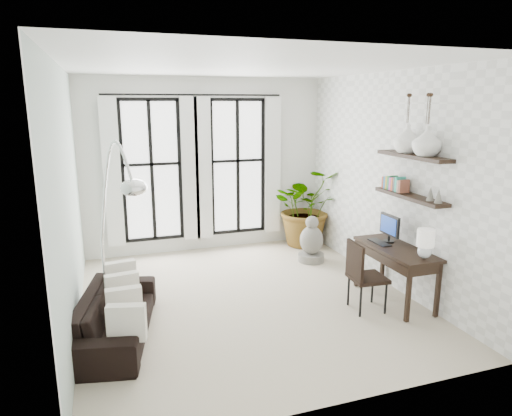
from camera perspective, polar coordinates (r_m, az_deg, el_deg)
name	(u,v)px	position (r m, az deg, el deg)	size (l,w,h in m)	color
floor	(247,299)	(6.66, -1.15, -11.32)	(5.00, 5.00, 0.00)	beige
ceiling	(246,66)	(6.08, -1.29, 17.33)	(5.00, 5.00, 0.00)	white
wall_left	(68,200)	(5.91, -22.49, 0.87)	(5.00, 5.00, 0.00)	#A8BCB0
wall_right	(389,181)	(7.16, 16.26, 3.32)	(5.00, 5.00, 0.00)	white
wall_back	(206,166)	(8.56, -6.26, 5.28)	(4.50, 4.50, 0.00)	white
windows	(196,169)	(8.46, -7.47, 4.87)	(3.26, 0.13, 2.65)	white
wall_shelves	(409,180)	(6.53, 18.63, 3.39)	(0.25, 1.30, 0.60)	black
sofa	(116,315)	(5.82, -17.12, -12.64)	(1.91, 0.75, 0.56)	black
throw_pillows	(123,296)	(5.73, -16.26, -10.57)	(0.40, 1.52, 0.40)	white
plant	(307,206)	(8.94, 6.39, 0.21)	(1.39, 1.20, 1.54)	#2D7228
desk	(398,252)	(6.60, 17.31, -5.32)	(0.57, 1.34, 1.18)	black
desk_chair	(362,272)	(6.28, 13.12, -7.80)	(0.49, 0.49, 0.96)	black
arc_lamp	(115,187)	(5.69, -17.18, 2.49)	(0.73, 0.90, 2.33)	silver
buddha	(311,242)	(8.10, 6.94, -4.28)	(0.46, 0.46, 0.82)	gray
vase_a	(427,141)	(6.24, 20.59, 7.82)	(0.37, 0.37, 0.38)	white
vase_b	(407,139)	(6.56, 18.39, 8.19)	(0.37, 0.37, 0.38)	white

